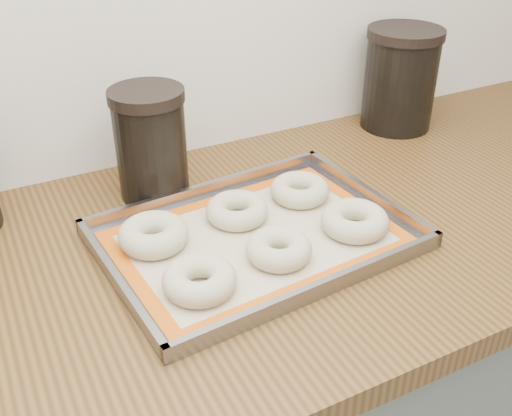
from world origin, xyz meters
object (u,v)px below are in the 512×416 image
baking_tray (256,237)px  canister_mid (151,144)px  bagel_front_mid (279,249)px  bagel_back_right (300,190)px  bagel_back_mid (237,210)px  canister_right (400,79)px  bagel_back_left (153,235)px  bagel_front_right (355,221)px  bagel_front_left (199,280)px

baking_tray → canister_mid: canister_mid is taller
bagel_front_mid → bagel_back_right: bagel_front_mid is taller
bagel_back_mid → canister_right: 0.52m
baking_tray → bagel_back_right: bearing=31.3°
canister_mid → canister_right: size_ratio=0.91×
bagel_back_left → canister_right: (0.62, 0.20, 0.08)m
bagel_back_left → canister_mid: size_ratio=0.55×
bagel_back_mid → canister_mid: (-0.09, 0.15, 0.08)m
bagel_back_left → canister_right: bearing=18.0°
bagel_front_right → bagel_back_right: bagel_front_right is taller
bagel_front_right → canister_right: size_ratio=0.51×
bagel_back_left → canister_mid: 0.18m
baking_tray → bagel_front_mid: 0.06m
bagel_front_left → bagel_back_left: bagel_back_left is taller
baking_tray → bagel_front_right: bearing=-19.0°
baking_tray → canister_right: (0.47, 0.26, 0.10)m
canister_mid → canister_right: 0.56m
bagel_front_mid → bagel_front_right: (0.14, 0.01, 0.00)m
bagel_front_left → canister_right: canister_right is taller
bagel_front_left → bagel_back_mid: size_ratio=1.01×
canister_right → bagel_front_mid: bearing=-145.7°
bagel_back_left → canister_right: canister_right is taller
bagel_back_mid → bagel_back_right: bearing=4.9°
bagel_front_mid → bagel_front_right: bearing=4.5°
bagel_back_mid → canister_mid: 0.19m
bagel_back_left → bagel_back_mid: 0.14m
bagel_back_mid → canister_right: size_ratio=0.48×
bagel_back_mid → bagel_back_left: bearing=-176.3°
bagel_back_left → bagel_front_right: bearing=-19.7°
bagel_front_left → baking_tray: bearing=31.3°
bagel_front_mid → bagel_back_left: bearing=142.6°
bagel_front_left → bagel_front_right: 0.27m
baking_tray → bagel_back_right: bagel_back_right is taller
bagel_back_right → bagel_back_mid: bearing=-175.1°
baking_tray → bagel_front_right: size_ratio=4.55×
bagel_back_right → canister_mid: (-0.21, 0.14, 0.08)m
bagel_front_mid → baking_tray: bearing=95.4°
bagel_back_left → bagel_back_mid: bagel_back_left is taller
bagel_back_mid → bagel_front_left: bearing=-131.5°
bagel_front_right → bagel_back_mid: bearing=142.6°
bagel_back_right → bagel_front_right: bearing=-78.4°
bagel_front_mid → bagel_front_left: bearing=-173.8°
bagel_front_right → bagel_back_mid: (-0.15, 0.11, -0.00)m
canister_mid → bagel_back_right: bearing=-32.7°
canister_mid → canister_right: (0.56, 0.04, 0.01)m
bagel_back_left → canister_mid: canister_mid is taller
bagel_front_right → bagel_front_left: bearing=-174.7°
bagel_back_left → baking_tray: bearing=-20.4°
canister_mid → bagel_front_mid: bearing=-70.6°
bagel_back_right → canister_right: 0.40m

